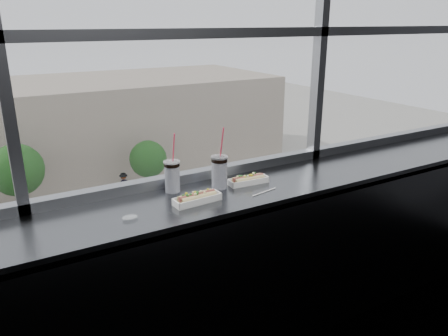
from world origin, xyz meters
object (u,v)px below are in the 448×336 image
loose_straw (264,192)px  car_near_e (294,231)px  hotdog_tray_right (248,180)px  pedestrian_d (124,182)px  wrapper (130,217)px  tree_center (17,170)px  tree_right (148,159)px  car_far_b (85,218)px  soda_cup_right (219,170)px  soda_cup_left (172,175)px  car_far_c (200,192)px  hotdog_tray_left (197,198)px

loose_straw → car_near_e: (14.14, 16.41, -11.09)m
hotdog_tray_right → pedestrian_d: (7.83, 29.37, -10.99)m
hotdog_tray_right → car_near_e: (14.14, 16.23, -11.11)m
wrapper → car_near_e: size_ratio=0.02×
tree_center → loose_straw: bearing=-90.9°
tree_right → hotdog_tray_right: bearing=-108.6°
car_near_e → car_far_b: bearing=51.0°
soda_cup_right → soda_cup_left: bearing=161.9°
car_near_e → wrapper: bearing=135.9°
hotdog_tray_right → soda_cup_right: soda_cup_right is taller
car_near_e → loose_straw: bearing=137.6°
soda_cup_right → wrapper: bearing=-165.8°
loose_straw → car_far_c: (11.92, 24.41, -10.89)m
tree_center → wrapper: bearing=-92.5°
car_near_e → tree_right: 13.01m
pedestrian_d → car_near_e: bearing=115.7°
soda_cup_left → tree_center: bearing=88.2°
car_far_b → hotdog_tray_right: bearing=166.7°
car_far_c → car_near_e: bearing=-162.5°
car_far_b → pedestrian_d: bearing=-43.9°
soda_cup_right → pedestrian_d: 32.37m
hotdog_tray_left → loose_straw: size_ratio=1.46×
soda_cup_left → car_near_e: 24.45m
soda_cup_left → soda_cup_right: (0.27, -0.09, 0.01)m
hotdog_tray_left → tree_right: 31.38m
hotdog_tray_right → car_far_c: (11.92, 24.23, -10.91)m
soda_cup_left → wrapper: bearing=-144.8°
soda_cup_left → car_far_c: size_ratio=0.05×
tree_right → hotdog_tray_left: bearing=-109.3°
soda_cup_left → car_far_c: 29.25m
tree_right → pedestrian_d: bearing=146.2°
hotdog_tray_left → car_near_e: bearing=44.8°
hotdog_tray_left → loose_straw: 0.42m
tree_center → tree_right: tree_center is taller
loose_straw → car_far_b: bearing=70.7°
car_near_e → car_far_c: car_far_c is taller
hotdog_tray_right → loose_straw: bearing=-86.4°
soda_cup_left → tree_center: soda_cup_left is taller
soda_cup_left → pedestrian_d: (8.29, 29.25, -11.07)m
hotdog_tray_right → soda_cup_left: size_ratio=0.73×
hotdog_tray_left → tree_right: bearing=67.2°
car_far_c → loose_straw: bearing=156.0°
hotdog_tray_right → car_far_b: bearing=85.1°
wrapper → hotdog_tray_right: bearing=8.9°
tree_center → tree_right: (9.09, 0.00, -0.68)m
hotdog_tray_right → tree_right: (9.53, 28.23, -9.10)m
pedestrian_d → tree_right: 2.79m
loose_straw → car_near_e: 24.33m
pedestrian_d → hotdog_tray_right: bearing=75.1°
soda_cup_left → car_far_c: soda_cup_left is taller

